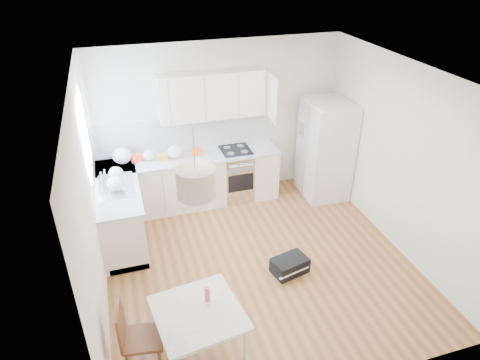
# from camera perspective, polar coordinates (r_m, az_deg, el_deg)

# --- Properties ---
(floor) EXTENTS (4.20, 4.20, 0.00)m
(floor) POSITION_cam_1_polar(r_m,az_deg,el_deg) (6.27, 2.43, -10.79)
(floor) COLOR brown
(floor) RESTS_ON ground
(ceiling) EXTENTS (4.20, 4.20, 0.00)m
(ceiling) POSITION_cam_1_polar(r_m,az_deg,el_deg) (4.97, 3.10, 13.63)
(ceiling) COLOR white
(ceiling) RESTS_ON wall_back
(wall_back) EXTENTS (4.20, 0.00, 4.20)m
(wall_back) POSITION_cam_1_polar(r_m,az_deg,el_deg) (7.31, -2.79, 7.81)
(wall_back) COLOR silver
(wall_back) RESTS_ON floor
(wall_left) EXTENTS (0.00, 4.20, 4.20)m
(wall_left) POSITION_cam_1_polar(r_m,az_deg,el_deg) (5.26, -19.42, -3.34)
(wall_left) COLOR silver
(wall_left) RESTS_ON floor
(wall_right) EXTENTS (0.00, 4.20, 4.20)m
(wall_right) POSITION_cam_1_polar(r_m,az_deg,el_deg) (6.44, 20.65, 2.68)
(wall_right) COLOR silver
(wall_right) RESTS_ON floor
(window_glassblock) EXTENTS (0.02, 1.00, 1.00)m
(window_glassblock) POSITION_cam_1_polar(r_m,az_deg,el_deg) (6.11, -19.92, 5.52)
(window_glassblock) COLOR #BFE0F9
(window_glassblock) RESTS_ON wall_left
(cabinets_back) EXTENTS (3.00, 0.60, 0.88)m
(cabinets_back) POSITION_cam_1_polar(r_m,az_deg,el_deg) (7.33, -6.57, -0.21)
(cabinets_back) COLOR white
(cabinets_back) RESTS_ON floor
(cabinets_left) EXTENTS (0.60, 1.80, 0.88)m
(cabinets_left) POSITION_cam_1_polar(r_m,az_deg,el_deg) (6.75, -15.61, -4.12)
(cabinets_left) COLOR white
(cabinets_left) RESTS_ON floor
(counter_back) EXTENTS (3.02, 0.64, 0.04)m
(counter_back) POSITION_cam_1_polar(r_m,az_deg,el_deg) (7.11, -6.78, 3.00)
(counter_back) COLOR silver
(counter_back) RESTS_ON cabinets_back
(counter_left) EXTENTS (0.64, 1.82, 0.04)m
(counter_left) POSITION_cam_1_polar(r_m,az_deg,el_deg) (6.51, -16.15, -0.75)
(counter_left) COLOR silver
(counter_left) RESTS_ON cabinets_left
(backsplash_back) EXTENTS (3.00, 0.01, 0.58)m
(backsplash_back) POSITION_cam_1_polar(r_m,az_deg,el_deg) (7.25, -7.37, 6.19)
(backsplash_back) COLOR white
(backsplash_back) RESTS_ON wall_back
(backsplash_left) EXTENTS (0.01, 1.80, 0.58)m
(backsplash_left) POSITION_cam_1_polar(r_m,az_deg,el_deg) (6.38, -19.15, 1.27)
(backsplash_left) COLOR white
(backsplash_left) RESTS_ON wall_left
(upper_cabinets) EXTENTS (1.70, 0.32, 0.75)m
(upper_cabinets) POSITION_cam_1_polar(r_m,az_deg,el_deg) (6.95, -3.78, 11.21)
(upper_cabinets) COLOR white
(upper_cabinets) RESTS_ON wall_back
(range_oven) EXTENTS (0.50, 0.61, 0.88)m
(range_oven) POSITION_cam_1_polar(r_m,az_deg,el_deg) (7.49, -0.56, 0.68)
(range_oven) COLOR silver
(range_oven) RESTS_ON floor
(sink) EXTENTS (0.50, 0.80, 0.16)m
(sink) POSITION_cam_1_polar(r_m,az_deg,el_deg) (6.46, -16.15, -0.85)
(sink) COLOR silver
(sink) RESTS_ON counter_left
(refrigerator) EXTENTS (0.85, 0.88, 1.72)m
(refrigerator) POSITION_cam_1_polar(r_m,az_deg,el_deg) (7.58, 11.41, 4.02)
(refrigerator) COLOR white
(refrigerator) RESTS_ON floor
(dining_table) EXTENTS (0.99, 0.99, 0.69)m
(dining_table) POSITION_cam_1_polar(r_m,az_deg,el_deg) (4.70, -5.56, -17.70)
(dining_table) COLOR #BDB0A1
(dining_table) RESTS_ON floor
(dining_chair) EXTENTS (0.43, 0.43, 0.90)m
(dining_chair) POSITION_cam_1_polar(r_m,az_deg,el_deg) (4.84, -12.89, -19.71)
(dining_chair) COLOR #4F2E17
(dining_chair) RESTS_ON floor
(drink_bottle) EXTENTS (0.08, 0.08, 0.21)m
(drink_bottle) POSITION_cam_1_polar(r_m,az_deg,el_deg) (4.69, -4.41, -14.74)
(drink_bottle) COLOR #E53F74
(drink_bottle) RESTS_ON dining_table
(gym_bag) EXTENTS (0.54, 0.42, 0.22)m
(gym_bag) POSITION_cam_1_polar(r_m,az_deg,el_deg) (6.08, 6.64, -11.23)
(gym_bag) COLOR black
(gym_bag) RESTS_ON floor
(pendant_lamp) EXTENTS (0.45, 0.45, 0.28)m
(pendant_lamp) POSITION_cam_1_polar(r_m,az_deg,el_deg) (3.80, -5.89, -0.30)
(pendant_lamp) COLOR #B6AA8C
(pendant_lamp) RESTS_ON ceiling
(grocery_bag_a) EXTENTS (0.30, 0.25, 0.27)m
(grocery_bag_a) POSITION_cam_1_polar(r_m,az_deg,el_deg) (7.03, -15.46, 3.12)
(grocery_bag_a) COLOR white
(grocery_bag_a) RESTS_ON counter_back
(grocery_bag_b) EXTENTS (0.20, 0.17, 0.18)m
(grocery_bag_b) POSITION_cam_1_polar(r_m,az_deg,el_deg) (7.04, -12.02, 3.25)
(grocery_bag_b) COLOR white
(grocery_bag_b) RESTS_ON counter_back
(grocery_bag_c) EXTENTS (0.25, 0.21, 0.22)m
(grocery_bag_c) POSITION_cam_1_polar(r_m,az_deg,el_deg) (7.04, -8.69, 3.77)
(grocery_bag_c) COLOR white
(grocery_bag_c) RESTS_ON counter_back
(grocery_bag_d) EXTENTS (0.21, 0.18, 0.19)m
(grocery_bag_d) POSITION_cam_1_polar(r_m,az_deg,el_deg) (6.62, -16.21, 0.91)
(grocery_bag_d) COLOR white
(grocery_bag_d) RESTS_ON counter_back
(grocery_bag_e) EXTENTS (0.24, 0.21, 0.22)m
(grocery_bag_e) POSITION_cam_1_polar(r_m,az_deg,el_deg) (6.30, -16.25, -0.45)
(grocery_bag_e) COLOR white
(grocery_bag_e) RESTS_ON counter_left
(snack_orange) EXTENTS (0.18, 0.13, 0.12)m
(snack_orange) POSITION_cam_1_polar(r_m,az_deg,el_deg) (7.12, -5.77, 3.79)
(snack_orange) COLOR #EA5114
(snack_orange) RESTS_ON counter_back
(snack_yellow) EXTENTS (0.16, 0.11, 0.11)m
(snack_yellow) POSITION_cam_1_polar(r_m,az_deg,el_deg) (7.02, -10.34, 2.98)
(snack_yellow) COLOR gold
(snack_yellow) RESTS_ON counter_back
(snack_red) EXTENTS (0.19, 0.14, 0.12)m
(snack_red) POSITION_cam_1_polar(r_m,az_deg,el_deg) (7.08, -13.71, 2.92)
(snack_red) COLOR red
(snack_red) RESTS_ON counter_back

